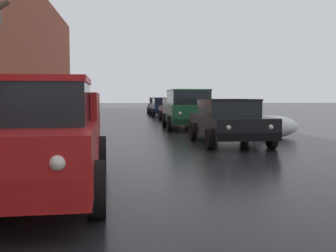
{
  "coord_description": "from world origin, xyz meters",
  "views": [
    {
      "loc": [
        -0.42,
        1.97,
        1.49
      ],
      "look_at": [
        0.6,
        11.57,
        0.8
      ],
      "focal_mm": 43.99,
      "sensor_mm": 36.0,
      "label": 1
    }
  ],
  "objects_px": {
    "sedan_maroon_parked_far_down_block": "(178,109)",
    "sedan_darkblue_queued_behind_truck": "(163,106)",
    "suv_green_parked_kerbside_mid": "(188,108)",
    "sedan_black_parked_kerbside_close": "(229,120)",
    "pickup_truck_red_approaching_near_lane": "(36,137)",
    "sedan_grey_at_far_intersection": "(157,105)"
  },
  "relations": [
    {
      "from": "suv_green_parked_kerbside_mid",
      "to": "sedan_maroon_parked_far_down_block",
      "type": "distance_m",
      "value": 6.02
    },
    {
      "from": "sedan_black_parked_kerbside_close",
      "to": "sedan_darkblue_queued_behind_truck",
      "type": "xyz_separation_m",
      "value": [
        -0.33,
        18.46,
        -0.0
      ]
    },
    {
      "from": "sedan_darkblue_queued_behind_truck",
      "to": "sedan_grey_at_far_intersection",
      "type": "height_order",
      "value": "same"
    },
    {
      "from": "pickup_truck_red_approaching_near_lane",
      "to": "sedan_grey_at_far_intersection",
      "type": "height_order",
      "value": "pickup_truck_red_approaching_near_lane"
    },
    {
      "from": "sedan_grey_at_far_intersection",
      "to": "sedan_darkblue_queued_behind_truck",
      "type": "bearing_deg",
      "value": -90.78
    },
    {
      "from": "sedan_black_parked_kerbside_close",
      "to": "sedan_maroon_parked_far_down_block",
      "type": "xyz_separation_m",
      "value": [
        -0.05,
        12.1,
        0.0
      ]
    },
    {
      "from": "suv_green_parked_kerbside_mid",
      "to": "sedan_grey_at_far_intersection",
      "type": "distance_m",
      "value": 19.11
    },
    {
      "from": "sedan_maroon_parked_far_down_block",
      "to": "sedan_grey_at_far_intersection",
      "type": "distance_m",
      "value": 13.11
    },
    {
      "from": "sedan_black_parked_kerbside_close",
      "to": "pickup_truck_red_approaching_near_lane",
      "type": "bearing_deg",
      "value": -126.32
    },
    {
      "from": "sedan_maroon_parked_far_down_block",
      "to": "sedan_grey_at_far_intersection",
      "type": "height_order",
      "value": "same"
    },
    {
      "from": "sedan_maroon_parked_far_down_block",
      "to": "sedan_darkblue_queued_behind_truck",
      "type": "height_order",
      "value": "same"
    },
    {
      "from": "sedan_maroon_parked_far_down_block",
      "to": "sedan_darkblue_queued_behind_truck",
      "type": "relative_size",
      "value": 1.09
    },
    {
      "from": "pickup_truck_red_approaching_near_lane",
      "to": "sedan_grey_at_far_intersection",
      "type": "bearing_deg",
      "value": 82.07
    },
    {
      "from": "sedan_black_parked_kerbside_close",
      "to": "suv_green_parked_kerbside_mid",
      "type": "bearing_deg",
      "value": 93.53
    },
    {
      "from": "sedan_black_parked_kerbside_close",
      "to": "sedan_grey_at_far_intersection",
      "type": "relative_size",
      "value": 0.96
    },
    {
      "from": "pickup_truck_red_approaching_near_lane",
      "to": "sedan_black_parked_kerbside_close",
      "type": "bearing_deg",
      "value": 53.68
    },
    {
      "from": "suv_green_parked_kerbside_mid",
      "to": "sedan_grey_at_far_intersection",
      "type": "relative_size",
      "value": 1.03
    },
    {
      "from": "pickup_truck_red_approaching_near_lane",
      "to": "sedan_grey_at_far_intersection",
      "type": "distance_m",
      "value": 31.8
    },
    {
      "from": "suv_green_parked_kerbside_mid",
      "to": "sedan_grey_at_far_intersection",
      "type": "xyz_separation_m",
      "value": [
        0.14,
        19.11,
        -0.24
      ]
    },
    {
      "from": "pickup_truck_red_approaching_near_lane",
      "to": "sedan_black_parked_kerbside_close",
      "type": "height_order",
      "value": "pickup_truck_red_approaching_near_lane"
    },
    {
      "from": "sedan_maroon_parked_far_down_block",
      "to": "sedan_darkblue_queued_behind_truck",
      "type": "xyz_separation_m",
      "value": [
        -0.28,
        6.36,
        -0.0
      ]
    },
    {
      "from": "suv_green_parked_kerbside_mid",
      "to": "sedan_darkblue_queued_behind_truck",
      "type": "xyz_separation_m",
      "value": [
        0.04,
        12.37,
        -0.24
      ]
    }
  ]
}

